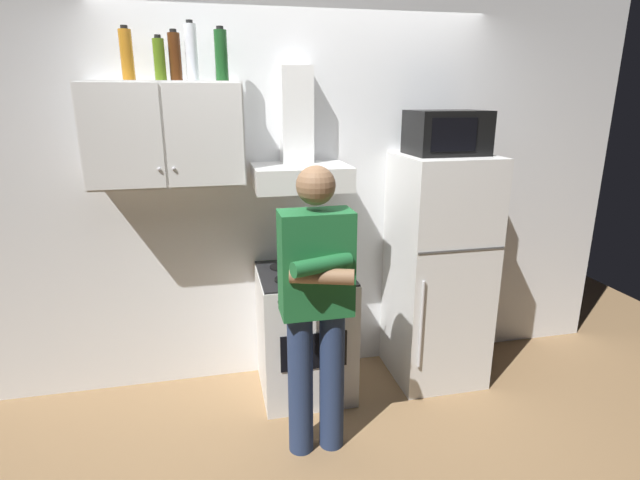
{
  "coord_description": "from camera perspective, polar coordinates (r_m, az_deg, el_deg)",
  "views": [
    {
      "loc": [
        -0.61,
        -2.71,
        1.97
      ],
      "look_at": [
        0.0,
        0.0,
        1.15
      ],
      "focal_mm": 27.54,
      "sensor_mm": 36.0,
      "label": 1
    }
  ],
  "objects": [
    {
      "name": "range_hood",
      "position": [
        3.16,
        -2.41,
        9.65
      ],
      "size": [
        0.6,
        0.44,
        0.75
      ],
      "color": "white"
    },
    {
      "name": "upper_cabinet",
      "position": [
        3.1,
        -17.45,
        11.64
      ],
      "size": [
        0.9,
        0.37,
        0.6
      ],
      "color": "silver"
    },
    {
      "name": "cooking_pot",
      "position": [
        3.1,
        0.92,
        -3.26
      ],
      "size": [
        0.28,
        0.18,
        0.1
      ],
      "color": "#B7BABF",
      "rests_on": "stove_oven"
    },
    {
      "name": "stove_oven",
      "position": [
        3.38,
        -1.78,
        -10.62
      ],
      "size": [
        0.6,
        0.62,
        0.87
      ],
      "color": "silver",
      "rests_on": "ground_plane"
    },
    {
      "name": "bottle_rum_dark",
      "position": [
        3.11,
        -16.5,
        19.75
      ],
      "size": [
        0.07,
        0.07,
        0.28
      ],
      "color": "#47230F",
      "rests_on": "upper_cabinet"
    },
    {
      "name": "back_wall_tiled",
      "position": [
        3.42,
        -2.21,
        5.99
      ],
      "size": [
        4.8,
        0.1,
        2.7
      ],
      "primitive_type": "cube",
      "color": "white",
      "rests_on": "ground_plane"
    },
    {
      "name": "microwave",
      "position": [
        3.35,
        14.49,
        11.99
      ],
      "size": [
        0.48,
        0.37,
        0.28
      ],
      "color": "black",
      "rests_on": "refrigerator"
    },
    {
      "name": "ground_plane",
      "position": [
        3.4,
        0.0,
        -18.91
      ],
      "size": [
        7.0,
        7.0,
        0.0
      ],
      "primitive_type": "plane",
      "color": "olive"
    },
    {
      "name": "person_standing",
      "position": [
        2.63,
        -0.43,
        -7.49
      ],
      "size": [
        0.38,
        0.33,
        1.64
      ],
      "color": "navy",
      "rests_on": "ground_plane"
    },
    {
      "name": "bottle_vodka_clear",
      "position": [
        3.12,
        -14.73,
        20.34
      ],
      "size": [
        0.07,
        0.07,
        0.33
      ],
      "color": "silver",
      "rests_on": "upper_cabinet"
    },
    {
      "name": "bottle_liquor_amber",
      "position": [
        3.12,
        -21.54,
        19.4
      ],
      "size": [
        0.07,
        0.07,
        0.29
      ],
      "color": "#B7721E",
      "rests_on": "upper_cabinet"
    },
    {
      "name": "bottle_olive_oil",
      "position": [
        3.08,
        -18.16,
        19.32
      ],
      "size": [
        0.06,
        0.06,
        0.25
      ],
      "color": "#4C6B19",
      "rests_on": "upper_cabinet"
    },
    {
      "name": "refrigerator",
      "position": [
        3.52,
        13.55,
        -3.45
      ],
      "size": [
        0.6,
        0.62,
        1.6
      ],
      "color": "silver",
      "rests_on": "ground_plane"
    },
    {
      "name": "bottle_wine_green",
      "position": [
        3.11,
        -11.41,
        20.29
      ],
      "size": [
        0.07,
        0.07,
        0.3
      ],
      "color": "#19471E",
      "rests_on": "upper_cabinet"
    }
  ]
}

